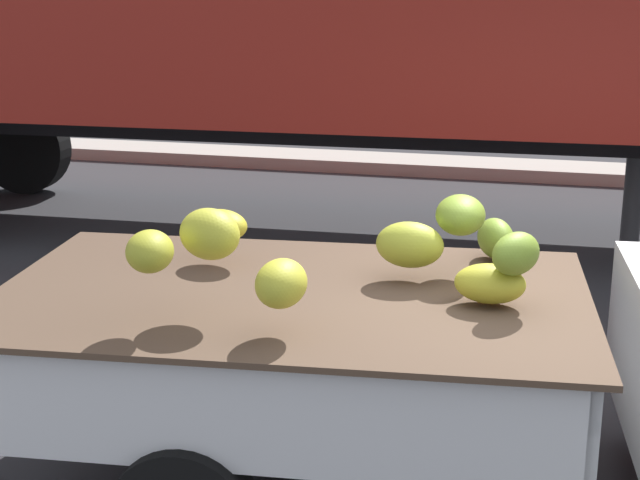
{
  "coord_description": "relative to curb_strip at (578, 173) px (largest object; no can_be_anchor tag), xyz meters",
  "views": [
    {
      "loc": [
        -0.28,
        -4.8,
        2.65
      ],
      "look_at": [
        -1.56,
        0.38,
        1.13
      ],
      "focal_mm": 54.61,
      "sensor_mm": 36.0,
      "label": 1
    }
  ],
  "objects": [
    {
      "name": "curb_strip",
      "position": [
        0.0,
        0.0,
        0.0
      ],
      "size": [
        80.0,
        0.8,
        0.16
      ],
      "primitive_type": "cube",
      "color": "gray",
      "rests_on": "ground"
    }
  ]
}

